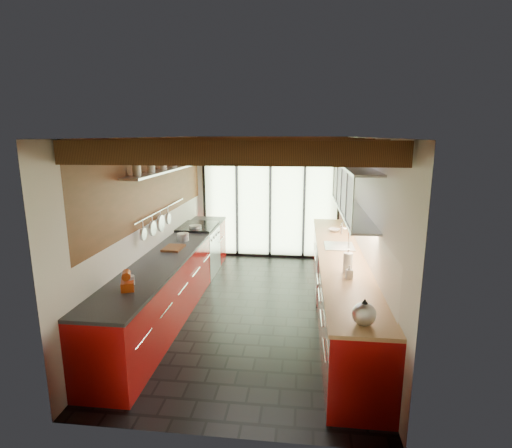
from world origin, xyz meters
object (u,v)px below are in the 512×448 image
Objects in this scene: soap_bottle at (349,272)px; bowl at (334,230)px; kettle at (364,313)px; stand_mixer at (128,282)px; paper_towel at (348,263)px.

bowl is (0.00, 2.45, -0.06)m from soap_bottle.
kettle is 3.66m from bowl.
stand_mixer is 2.67m from paper_towel.
kettle is at bearing -90.00° from bowl.
bowl is at bearing 90.00° from paper_towel.
kettle reaches higher than stand_mixer.
stand_mixer is at bearing -166.07° from soap_bottle.
bowl is at bearing 50.50° from stand_mixer.
stand_mixer is 1.38× the size of bowl.
paper_towel reaches higher than soap_bottle.
paper_towel is 0.20m from soap_bottle.
bowl is (2.54, 3.08, -0.06)m from stand_mixer.
paper_towel is at bearing 17.99° from stand_mixer.
paper_towel is (2.54, 0.82, 0.04)m from stand_mixer.
paper_towel is 1.56× the size of bowl.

